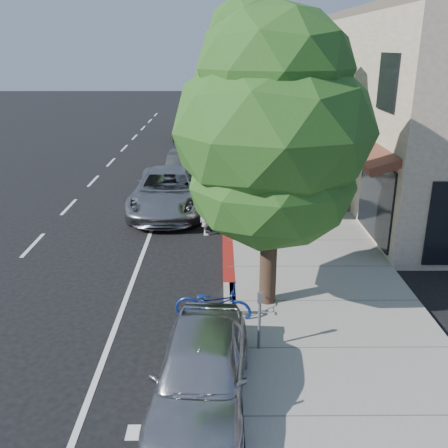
{
  "coord_description": "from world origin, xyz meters",
  "views": [
    {
      "loc": [
        -0.22,
        -12.75,
        5.97
      ],
      "look_at": [
        -0.13,
        0.18,
        1.35
      ],
      "focal_mm": 40.0,
      "sensor_mm": 36.0,
      "label": 1
    }
  ],
  "objects_px": {
    "cyclist": "(206,210)",
    "street_tree_0": "(272,134)",
    "street_tree_4": "(237,73)",
    "white_pickup": "(216,132)",
    "street_tree_1": "(255,84)",
    "dark_sedan": "(187,170)",
    "silver_suv": "(169,191)",
    "near_car_a": "(201,371)",
    "street_tree_5": "(235,70)",
    "street_tree_2": "(246,93)",
    "bicycle": "(213,304)",
    "dark_suv_far": "(191,125)",
    "pedestrian": "(301,148)",
    "street_tree_3": "(241,71)"
  },
  "relations": [
    {
      "from": "street_tree_1",
      "to": "cyclist",
      "type": "relative_size",
      "value": 4.55
    },
    {
      "from": "cyclist",
      "to": "near_car_a",
      "type": "height_order",
      "value": "cyclist"
    },
    {
      "from": "dark_suv_far",
      "to": "bicycle",
      "type": "bearing_deg",
      "value": -81.8
    },
    {
      "from": "cyclist",
      "to": "dark_sedan",
      "type": "bearing_deg",
      "value": 7.73
    },
    {
      "from": "street_tree_5",
      "to": "white_pickup",
      "type": "xyz_separation_m",
      "value": [
        -1.4,
        -9.17,
        -3.37
      ]
    },
    {
      "from": "silver_suv",
      "to": "white_pickup",
      "type": "xyz_separation_m",
      "value": [
        1.7,
        13.33,
        0.08
      ]
    },
    {
      "from": "bicycle",
      "to": "street_tree_3",
      "type": "bearing_deg",
      "value": 4.28
    },
    {
      "from": "street_tree_4",
      "to": "white_pickup",
      "type": "distance_m",
      "value": 4.86
    },
    {
      "from": "street_tree_0",
      "to": "street_tree_5",
      "type": "distance_m",
      "value": 30.0
    },
    {
      "from": "street_tree_1",
      "to": "dark_sedan",
      "type": "distance_m",
      "value": 6.94
    },
    {
      "from": "street_tree_4",
      "to": "white_pickup",
      "type": "bearing_deg",
      "value": -113.82
    },
    {
      "from": "street_tree_2",
      "to": "silver_suv",
      "type": "bearing_deg",
      "value": -124.56
    },
    {
      "from": "street_tree_1",
      "to": "dark_suv_far",
      "type": "distance_m",
      "value": 18.25
    },
    {
      "from": "street_tree_1",
      "to": "white_pickup",
      "type": "distance_m",
      "value": 15.41
    },
    {
      "from": "street_tree_3",
      "to": "bicycle",
      "type": "bearing_deg",
      "value": -93.97
    },
    {
      "from": "street_tree_2",
      "to": "street_tree_0",
      "type": "bearing_deg",
      "value": -90.0
    },
    {
      "from": "street_tree_0",
      "to": "street_tree_1",
      "type": "bearing_deg",
      "value": 90.0
    },
    {
      "from": "silver_suv",
      "to": "street_tree_0",
      "type": "bearing_deg",
      "value": -67.2
    },
    {
      "from": "street_tree_2",
      "to": "street_tree_5",
      "type": "bearing_deg",
      "value": 90.0
    },
    {
      "from": "cyclist",
      "to": "white_pickup",
      "type": "relative_size",
      "value": 0.28
    },
    {
      "from": "dark_sedan",
      "to": "near_car_a",
      "type": "xyz_separation_m",
      "value": [
        1.15,
        -14.5,
        -0.1
      ]
    },
    {
      "from": "dark_sedan",
      "to": "near_car_a",
      "type": "distance_m",
      "value": 14.55
    },
    {
      "from": "bicycle",
      "to": "dark_suv_far",
      "type": "height_order",
      "value": "dark_suv_far"
    },
    {
      "from": "dark_sedan",
      "to": "pedestrian",
      "type": "distance_m",
      "value": 6.58
    },
    {
      "from": "street_tree_0",
      "to": "bicycle",
      "type": "height_order",
      "value": "street_tree_0"
    },
    {
      "from": "street_tree_0",
      "to": "cyclist",
      "type": "bearing_deg",
      "value": 107.74
    },
    {
      "from": "street_tree_3",
      "to": "near_car_a",
      "type": "distance_m",
      "value": 21.92
    },
    {
      "from": "street_tree_4",
      "to": "pedestrian",
      "type": "distance_m",
      "value": 10.53
    },
    {
      "from": "pedestrian",
      "to": "white_pickup",
      "type": "bearing_deg",
      "value": -92.74
    },
    {
      "from": "street_tree_0",
      "to": "dark_suv_far",
      "type": "xyz_separation_m",
      "value": [
        -3.1,
        23.54,
        -3.32
      ]
    },
    {
      "from": "street_tree_3",
      "to": "dark_suv_far",
      "type": "xyz_separation_m",
      "value": [
        -3.1,
        5.54,
        -3.81
      ]
    },
    {
      "from": "street_tree_1",
      "to": "dark_suv_far",
      "type": "bearing_deg",
      "value": 100.02
    },
    {
      "from": "silver_suv",
      "to": "near_car_a",
      "type": "bearing_deg",
      "value": -81.21
    },
    {
      "from": "cyclist",
      "to": "dark_sedan",
      "type": "relative_size",
      "value": 0.35
    },
    {
      "from": "street_tree_1",
      "to": "cyclist",
      "type": "bearing_deg",
      "value": -147.99
    },
    {
      "from": "street_tree_3",
      "to": "pedestrian",
      "type": "bearing_deg",
      "value": -50.0
    },
    {
      "from": "street_tree_4",
      "to": "dark_suv_far",
      "type": "distance_m",
      "value": 4.62
    },
    {
      "from": "street_tree_1",
      "to": "bicycle",
      "type": "bearing_deg",
      "value": -100.96
    },
    {
      "from": "street_tree_0",
      "to": "street_tree_5",
      "type": "height_order",
      "value": "street_tree_5"
    },
    {
      "from": "street_tree_3",
      "to": "street_tree_4",
      "type": "distance_m",
      "value": 6.01
    },
    {
      "from": "street_tree_4",
      "to": "cyclist",
      "type": "relative_size",
      "value": 4.12
    },
    {
      "from": "dark_suv_far",
      "to": "near_car_a",
      "type": "xyz_separation_m",
      "value": [
        1.63,
        -27.04,
        -0.2
      ]
    },
    {
      "from": "street_tree_1",
      "to": "street_tree_5",
      "type": "distance_m",
      "value": 24.01
    },
    {
      "from": "street_tree_3",
      "to": "street_tree_5",
      "type": "xyz_separation_m",
      "value": [
        0.0,
        12.0,
        -0.44
      ]
    },
    {
      "from": "street_tree_0",
      "to": "dark_suv_far",
      "type": "height_order",
      "value": "street_tree_0"
    },
    {
      "from": "street_tree_1",
      "to": "street_tree_3",
      "type": "relative_size",
      "value": 1.0
    },
    {
      "from": "cyclist",
      "to": "street_tree_0",
      "type": "bearing_deg",
      "value": -164.12
    },
    {
      "from": "street_tree_2",
      "to": "near_car_a",
      "type": "xyz_separation_m",
      "value": [
        -1.47,
        -15.5,
        -3.32
      ]
    },
    {
      "from": "cyclist",
      "to": "silver_suv",
      "type": "distance_m",
      "value": 2.92
    },
    {
      "from": "street_tree_0",
      "to": "bicycle",
      "type": "xyz_separation_m",
      "value": [
        -1.3,
        -0.71,
        -3.74
      ]
    }
  ]
}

